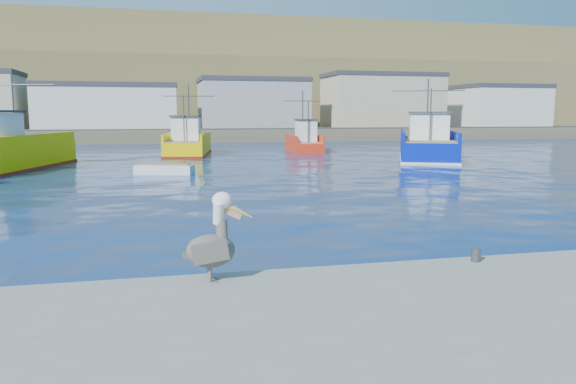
{
  "coord_description": "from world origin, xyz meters",
  "views": [
    {
      "loc": [
        -3.69,
        -14.04,
        3.7
      ],
      "look_at": [
        0.2,
        2.58,
        1.3
      ],
      "focal_mm": 35.0,
      "sensor_mm": 36.0,
      "label": 1
    }
  ],
  "objects_px": {
    "skiff_mid": "(165,170)",
    "boat_orange": "(304,142)",
    "trawler_blue": "(427,146)",
    "trawler_yellow_a": "(5,153)",
    "trawler_yellow_b": "(188,144)",
    "pelican": "(213,243)"
  },
  "relations": [
    {
      "from": "skiff_mid",
      "to": "boat_orange",
      "type": "bearing_deg",
      "value": 52.76
    },
    {
      "from": "trawler_blue",
      "to": "skiff_mid",
      "type": "height_order",
      "value": "trawler_blue"
    },
    {
      "from": "trawler_yellow_a",
      "to": "trawler_yellow_b",
      "type": "height_order",
      "value": "trawler_yellow_a"
    },
    {
      "from": "trawler_yellow_b",
      "to": "boat_orange",
      "type": "xyz_separation_m",
      "value": [
        11.29,
        1.69,
        0.01
      ]
    },
    {
      "from": "trawler_yellow_a",
      "to": "skiff_mid",
      "type": "relative_size",
      "value": 3.61
    },
    {
      "from": "trawler_blue",
      "to": "boat_orange",
      "type": "xyz_separation_m",
      "value": [
        -7.5,
        10.87,
        -0.12
      ]
    },
    {
      "from": "skiff_mid",
      "to": "pelican",
      "type": "xyz_separation_m",
      "value": [
        0.58,
        -24.49,
        0.99
      ]
    },
    {
      "from": "trawler_yellow_a",
      "to": "boat_orange",
      "type": "xyz_separation_m",
      "value": [
        23.85,
        12.57,
        -0.15
      ]
    },
    {
      "from": "trawler_yellow_b",
      "to": "skiff_mid",
      "type": "distance_m",
      "value": 16.39
    },
    {
      "from": "trawler_yellow_a",
      "to": "trawler_blue",
      "type": "xyz_separation_m",
      "value": [
        31.35,
        1.71,
        -0.03
      ]
    },
    {
      "from": "pelican",
      "to": "trawler_yellow_b",
      "type": "bearing_deg",
      "value": 87.54
    },
    {
      "from": "trawler_blue",
      "to": "trawler_yellow_b",
      "type": "bearing_deg",
      "value": 153.97
    },
    {
      "from": "trawler_yellow_b",
      "to": "boat_orange",
      "type": "relative_size",
      "value": 1.45
    },
    {
      "from": "skiff_mid",
      "to": "trawler_yellow_b",
      "type": "bearing_deg",
      "value": 81.84
    },
    {
      "from": "boat_orange",
      "to": "skiff_mid",
      "type": "bearing_deg",
      "value": -127.24
    },
    {
      "from": "boat_orange",
      "to": "skiff_mid",
      "type": "distance_m",
      "value": 22.5
    },
    {
      "from": "trawler_blue",
      "to": "pelican",
      "type": "distance_m",
      "value": 37.63
    },
    {
      "from": "boat_orange",
      "to": "trawler_yellow_b",
      "type": "bearing_deg",
      "value": -171.47
    },
    {
      "from": "trawler_blue",
      "to": "pelican",
      "type": "height_order",
      "value": "trawler_blue"
    },
    {
      "from": "boat_orange",
      "to": "pelican",
      "type": "bearing_deg",
      "value": -107.09
    },
    {
      "from": "trawler_yellow_a",
      "to": "pelican",
      "type": "relative_size",
      "value": 7.77
    },
    {
      "from": "skiff_mid",
      "to": "pelican",
      "type": "bearing_deg",
      "value": -88.65
    }
  ]
}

